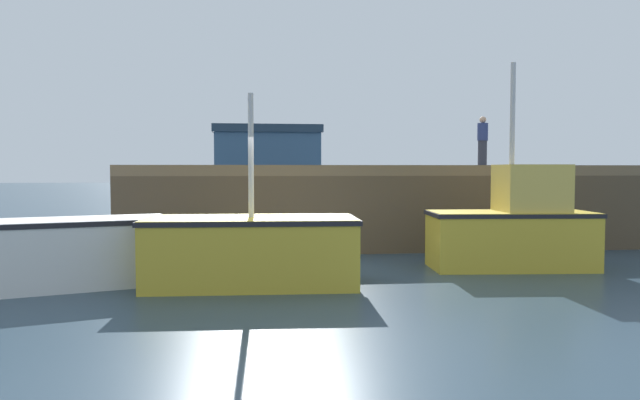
# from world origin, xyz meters

# --- Properties ---
(ground) EXTENTS (120.00, 160.00, 0.10)m
(ground) POSITION_xyz_m (0.00, 0.00, -0.05)
(ground) COLOR #283D4C
(pier) EXTENTS (13.40, 7.71, 2.06)m
(pier) POSITION_xyz_m (2.62, 5.77, 1.71)
(pier) COLOR brown
(pier) RESTS_ON ground
(fishing_boat_near_left) EXTENTS (3.85, 2.38, 1.72)m
(fishing_boat_near_left) POSITION_xyz_m (-4.25, -0.63, 0.64)
(fishing_boat_near_left) COLOR silver
(fishing_boat_near_left) RESTS_ON ground
(fishing_boat_near_right) EXTENTS (3.62, 1.75, 3.23)m
(fishing_boat_near_right) POSITION_xyz_m (-1.00, -0.82, 0.62)
(fishing_boat_near_right) COLOR gold
(fishing_boat_near_right) RESTS_ON ground
(fishing_boat_mid) EXTENTS (3.27, 1.57, 4.04)m
(fishing_boat_mid) POSITION_xyz_m (4.17, 0.31, 0.81)
(fishing_boat_mid) COLOR gold
(fishing_boat_mid) RESTS_ON ground
(rowboat) EXTENTS (1.57, 1.14, 0.45)m
(rowboat) POSITION_xyz_m (5.32, 1.72, 0.21)
(rowboat) COLOR silver
(rowboat) RESTS_ON ground
(dockworker) EXTENTS (0.34, 0.34, 1.63)m
(dockworker) POSITION_xyz_m (6.55, 7.95, 2.88)
(dockworker) COLOR #2D3342
(dockworker) RESTS_ON pier
(warehouse) EXTENTS (6.94, 6.69, 4.80)m
(warehouse) POSITION_xyz_m (0.11, 29.73, 2.42)
(warehouse) COLOR #385675
(warehouse) RESTS_ON ground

